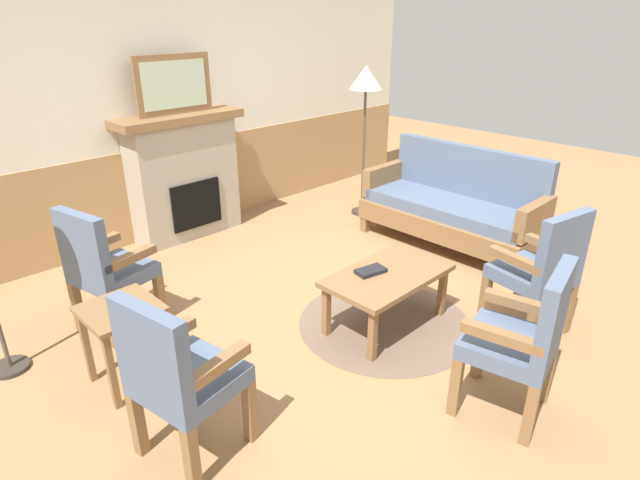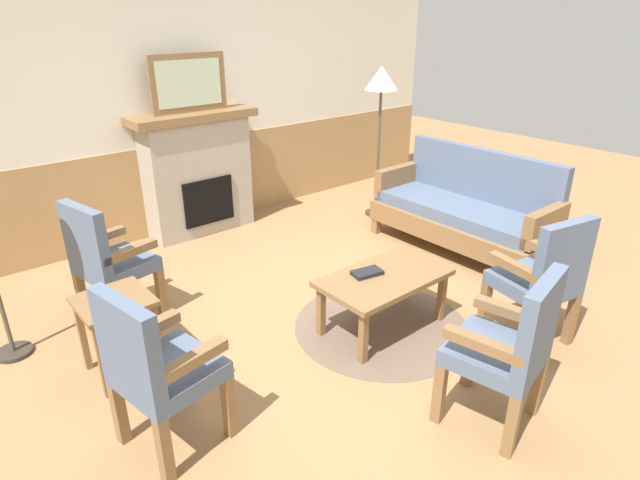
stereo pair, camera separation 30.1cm
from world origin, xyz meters
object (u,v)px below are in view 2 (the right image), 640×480
(armchair_front_center, at_px, (543,275))
(coffee_table, at_px, (384,282))
(book_on_table, at_px, (367,273))
(side_table, at_px, (116,314))
(armchair_near_fireplace, at_px, (106,258))
(floor_lamp_by_couch, at_px, (381,88))
(fireplace, at_px, (198,172))
(framed_picture, at_px, (189,83))
(armchair_front_left, at_px, (510,345))
(couch, at_px, (464,212))
(armchair_by_window_left, at_px, (155,365))

(armchair_front_center, bearing_deg, coffee_table, 129.83)
(book_on_table, xyz_separation_m, side_table, (-1.61, 0.65, -0.02))
(book_on_table, bearing_deg, armchair_front_center, -49.78)
(armchair_near_fireplace, bearing_deg, floor_lamp_by_couch, 5.76)
(fireplace, xyz_separation_m, side_table, (-1.59, -1.86, -0.22))
(framed_picture, relative_size, armchair_front_left, 0.82)
(couch, relative_size, coffee_table, 1.88)
(armchair_by_window_left, height_order, armchair_front_center, same)
(fireplace, height_order, floor_lamp_by_couch, floor_lamp_by_couch)
(framed_picture, height_order, armchair_front_center, framed_picture)
(armchair_near_fireplace, xyz_separation_m, armchair_by_window_left, (-0.26, -1.44, 0.00))
(framed_picture, bearing_deg, armchair_near_fireplace, -139.28)
(coffee_table, relative_size, side_table, 1.75)
(armchair_by_window_left, distance_m, floor_lamp_by_couch, 3.99)
(framed_picture, bearing_deg, coffee_table, -87.62)
(armchair_near_fireplace, bearing_deg, side_table, -105.92)
(side_table, distance_m, floor_lamp_by_couch, 3.67)
(couch, bearing_deg, armchair_front_center, -125.87)
(armchair_near_fireplace, distance_m, side_table, 0.68)
(armchair_near_fireplace, distance_m, armchair_front_center, 3.14)
(fireplace, xyz_separation_m, couch, (1.75, -2.12, -0.26))
(fireplace, height_order, couch, fireplace)
(fireplace, height_order, framed_picture, framed_picture)
(framed_picture, xyz_separation_m, coffee_table, (0.11, -2.60, -1.17))
(armchair_near_fireplace, relative_size, armchair_front_left, 1.00)
(couch, bearing_deg, armchair_by_window_left, -171.18)
(fireplace, height_order, armchair_front_left, fireplace)
(side_table, relative_size, floor_lamp_by_couch, 0.33)
(couch, distance_m, coffee_table, 1.71)
(coffee_table, bearing_deg, armchair_near_fireplace, 137.39)
(book_on_table, height_order, armchair_front_left, armchair_front_left)
(armchair_by_window_left, height_order, armchair_front_left, same)
(coffee_table, distance_m, armchair_front_left, 1.16)
(framed_picture, bearing_deg, book_on_table, -89.52)
(couch, relative_size, floor_lamp_by_couch, 1.07)
(coffee_table, xyz_separation_m, armchair_front_center, (0.70, -0.83, 0.15))
(couch, distance_m, floor_lamp_by_couch, 1.63)
(armchair_front_center, xyz_separation_m, floor_lamp_by_couch, (0.99, 2.55, 0.91))
(coffee_table, bearing_deg, armchair_by_window_left, -178.31)
(armchair_near_fireplace, height_order, side_table, armchair_near_fireplace)
(armchair_near_fireplace, bearing_deg, coffee_table, -42.61)
(fireplace, bearing_deg, side_table, -130.56)
(floor_lamp_by_couch, bearing_deg, side_table, -164.00)
(couch, xyz_separation_m, book_on_table, (-1.73, -0.39, 0.06))
(fireplace, xyz_separation_m, armchair_near_fireplace, (-1.40, -1.21, -0.11))
(armchair_front_center, bearing_deg, armchair_front_left, -161.83)
(fireplace, distance_m, framed_picture, 0.91)
(framed_picture, distance_m, armchair_front_left, 3.87)
(framed_picture, height_order, book_on_table, framed_picture)
(side_table, bearing_deg, book_on_table, -22.02)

